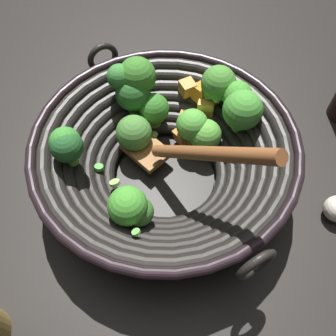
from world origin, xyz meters
TOP-DOWN VIEW (x-y plane):
  - ground_plane at (0.00, 0.00)m, footprint 4.00×4.00m
  - wok at (0.00, 0.01)m, footprint 0.38×0.42m

SIDE VIEW (x-z plane):
  - ground_plane at x=0.00m, z-range 0.00..0.00m
  - wok at x=0.00m, z-range -0.04..0.18m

